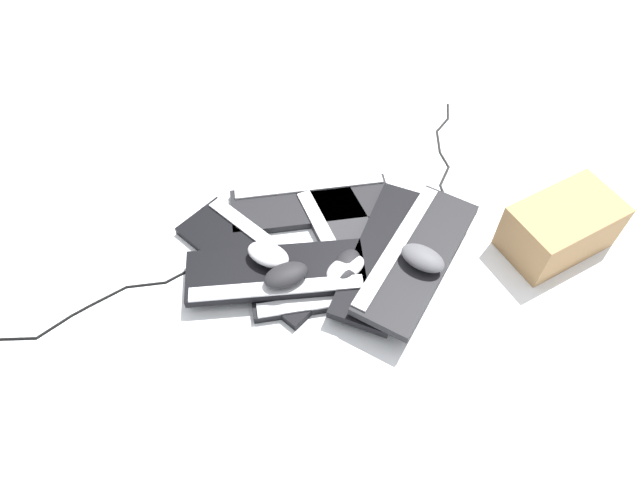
{
  "coord_description": "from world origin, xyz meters",
  "views": [
    {
      "loc": [
        -0.82,
        0.41,
        1.22
      ],
      "look_at": [
        -0.03,
        0.04,
        0.04
      ],
      "focal_mm": 32.0,
      "sensor_mm": 36.0,
      "label": 1
    }
  ],
  "objects_px": {
    "keyboard_1": "(254,258)",
    "keyboard_4": "(276,273)",
    "keyboard_0": "(312,203)",
    "mouse_1": "(268,255)",
    "keyboard_2": "(339,283)",
    "mouse_3": "(347,267)",
    "keyboard_5": "(387,254)",
    "mouse_0": "(423,258)",
    "keyboard_6": "(416,257)",
    "mouse_2": "(345,269)",
    "keyboard_3": "(351,246)",
    "mouse_4": "(286,275)",
    "cardboard_box": "(561,227)"
  },
  "relations": [
    {
      "from": "keyboard_5",
      "to": "mouse_4",
      "type": "bearing_deg",
      "value": 84.19
    },
    {
      "from": "keyboard_2",
      "to": "mouse_4",
      "type": "xyz_separation_m",
      "value": [
        0.04,
        0.12,
        0.07
      ]
    },
    {
      "from": "keyboard_6",
      "to": "mouse_4",
      "type": "distance_m",
      "value": 0.32
    },
    {
      "from": "keyboard_1",
      "to": "keyboard_6",
      "type": "height_order",
      "value": "keyboard_6"
    },
    {
      "from": "cardboard_box",
      "to": "keyboard_3",
      "type": "bearing_deg",
      "value": 66.58
    },
    {
      "from": "keyboard_0",
      "to": "keyboard_2",
      "type": "height_order",
      "value": "same"
    },
    {
      "from": "cardboard_box",
      "to": "mouse_3",
      "type": "bearing_deg",
      "value": 75.84
    },
    {
      "from": "keyboard_0",
      "to": "mouse_0",
      "type": "bearing_deg",
      "value": -158.64
    },
    {
      "from": "keyboard_3",
      "to": "keyboard_5",
      "type": "height_order",
      "value": "keyboard_5"
    },
    {
      "from": "mouse_3",
      "to": "mouse_4",
      "type": "xyz_separation_m",
      "value": [
        0.02,
        0.15,
        0.03
      ]
    },
    {
      "from": "keyboard_0",
      "to": "keyboard_4",
      "type": "relative_size",
      "value": 1.0
    },
    {
      "from": "keyboard_2",
      "to": "mouse_4",
      "type": "height_order",
      "value": "mouse_4"
    },
    {
      "from": "mouse_2",
      "to": "mouse_4",
      "type": "xyz_separation_m",
      "value": [
        0.03,
        0.15,
        0.03
      ]
    },
    {
      "from": "keyboard_0",
      "to": "mouse_1",
      "type": "height_order",
      "value": "mouse_1"
    },
    {
      "from": "mouse_2",
      "to": "mouse_4",
      "type": "relative_size",
      "value": 1.0
    },
    {
      "from": "keyboard_4",
      "to": "mouse_1",
      "type": "bearing_deg",
      "value": 5.34
    },
    {
      "from": "mouse_1",
      "to": "mouse_3",
      "type": "height_order",
      "value": "mouse_1"
    },
    {
      "from": "keyboard_6",
      "to": "mouse_2",
      "type": "distance_m",
      "value": 0.18
    },
    {
      "from": "keyboard_2",
      "to": "keyboard_3",
      "type": "relative_size",
      "value": 1.04
    },
    {
      "from": "keyboard_5",
      "to": "mouse_0",
      "type": "bearing_deg",
      "value": -153.45
    },
    {
      "from": "keyboard_1",
      "to": "keyboard_4",
      "type": "xyz_separation_m",
      "value": [
        -0.09,
        -0.03,
        0.03
      ]
    },
    {
      "from": "keyboard_1",
      "to": "mouse_4",
      "type": "distance_m",
      "value": 0.15
    },
    {
      "from": "mouse_1",
      "to": "mouse_0",
      "type": "bearing_deg",
      "value": -158.15
    },
    {
      "from": "mouse_2",
      "to": "mouse_4",
      "type": "height_order",
      "value": "mouse_4"
    },
    {
      "from": "keyboard_1",
      "to": "mouse_2",
      "type": "xyz_separation_m",
      "value": [
        -0.15,
        -0.19,
        0.04
      ]
    },
    {
      "from": "keyboard_1",
      "to": "mouse_3",
      "type": "xyz_separation_m",
      "value": [
        -0.15,
        -0.19,
        0.04
      ]
    },
    {
      "from": "keyboard_4",
      "to": "mouse_1",
      "type": "height_order",
      "value": "mouse_1"
    },
    {
      "from": "keyboard_2",
      "to": "mouse_2",
      "type": "distance_m",
      "value": 0.04
    },
    {
      "from": "keyboard_4",
      "to": "keyboard_6",
      "type": "bearing_deg",
      "value": -110.44
    },
    {
      "from": "mouse_1",
      "to": "mouse_3",
      "type": "relative_size",
      "value": 1.0
    },
    {
      "from": "keyboard_5",
      "to": "cardboard_box",
      "type": "distance_m",
      "value": 0.45
    },
    {
      "from": "keyboard_3",
      "to": "mouse_1",
      "type": "bearing_deg",
      "value": 84.54
    },
    {
      "from": "mouse_2",
      "to": "keyboard_3",
      "type": "bearing_deg",
      "value": 43.18
    },
    {
      "from": "keyboard_5",
      "to": "mouse_2",
      "type": "height_order",
      "value": "mouse_2"
    },
    {
      "from": "keyboard_1",
      "to": "mouse_0",
      "type": "relative_size",
      "value": 4.21
    },
    {
      "from": "keyboard_3",
      "to": "mouse_0",
      "type": "bearing_deg",
      "value": -148.33
    },
    {
      "from": "mouse_2",
      "to": "cardboard_box",
      "type": "distance_m",
      "value": 0.56
    },
    {
      "from": "keyboard_0",
      "to": "keyboard_6",
      "type": "bearing_deg",
      "value": -155.87
    },
    {
      "from": "keyboard_1",
      "to": "mouse_1",
      "type": "xyz_separation_m",
      "value": [
        -0.05,
        -0.02,
        0.07
      ]
    },
    {
      "from": "keyboard_5",
      "to": "mouse_3",
      "type": "distance_m",
      "value": 0.11
    },
    {
      "from": "keyboard_0",
      "to": "cardboard_box",
      "type": "xyz_separation_m",
      "value": [
        -0.39,
        -0.52,
        0.06
      ]
    },
    {
      "from": "keyboard_2",
      "to": "mouse_3",
      "type": "distance_m",
      "value": 0.05
    },
    {
      "from": "keyboard_3",
      "to": "keyboard_5",
      "type": "distance_m",
      "value": 0.1
    },
    {
      "from": "keyboard_3",
      "to": "mouse_3",
      "type": "bearing_deg",
      "value": 145.0
    },
    {
      "from": "keyboard_4",
      "to": "keyboard_5",
      "type": "bearing_deg",
      "value": -103.44
    },
    {
      "from": "mouse_3",
      "to": "mouse_4",
      "type": "distance_m",
      "value": 0.16
    },
    {
      "from": "keyboard_0",
      "to": "mouse_4",
      "type": "bearing_deg",
      "value": 143.08
    },
    {
      "from": "keyboard_1",
      "to": "keyboard_2",
      "type": "bearing_deg",
      "value": -134.59
    },
    {
      "from": "keyboard_3",
      "to": "keyboard_5",
      "type": "bearing_deg",
      "value": -143.41
    },
    {
      "from": "keyboard_1",
      "to": "mouse_0",
      "type": "xyz_separation_m",
      "value": [
        -0.24,
        -0.35,
        0.1
      ]
    }
  ]
}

